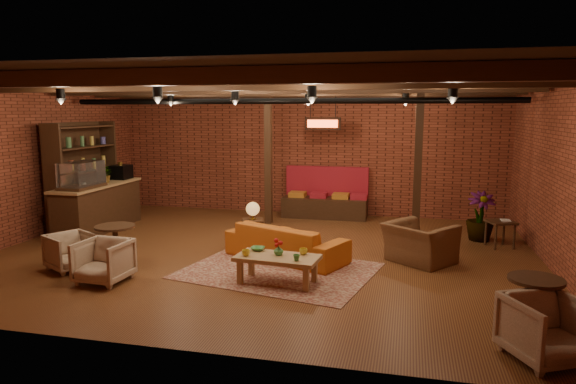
% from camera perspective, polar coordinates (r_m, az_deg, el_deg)
% --- Properties ---
extents(floor, '(10.00, 10.00, 0.00)m').
position_cam_1_polar(floor, '(9.71, -2.82, -6.83)').
color(floor, '#421D10').
rests_on(floor, ground).
extents(ceiling, '(10.00, 8.00, 0.02)m').
position_cam_1_polar(ceiling, '(9.36, -2.97, 12.36)').
color(ceiling, black).
rests_on(ceiling, wall_back).
extents(wall_back, '(10.00, 0.02, 3.20)m').
position_cam_1_polar(wall_back, '(13.28, 1.92, 4.47)').
color(wall_back, brown).
rests_on(wall_back, ground).
extents(wall_front, '(10.00, 0.02, 3.20)m').
position_cam_1_polar(wall_front, '(5.71, -14.11, -1.87)').
color(wall_front, brown).
rests_on(wall_front, ground).
extents(wall_left, '(0.02, 8.00, 3.20)m').
position_cam_1_polar(wall_left, '(11.81, -26.92, 2.93)').
color(wall_left, brown).
rests_on(wall_left, ground).
extents(wall_right, '(0.02, 8.00, 3.20)m').
position_cam_1_polar(wall_right, '(9.35, 28.03, 1.50)').
color(wall_right, brown).
rests_on(wall_right, ground).
extents(ceiling_beams, '(9.80, 6.40, 0.22)m').
position_cam_1_polar(ceiling_beams, '(9.36, -2.97, 11.63)').
color(ceiling_beams, black).
rests_on(ceiling_beams, ceiling).
extents(ceiling_pipe, '(9.60, 0.12, 0.12)m').
position_cam_1_polar(ceiling_pipe, '(10.89, -0.57, 10.06)').
color(ceiling_pipe, black).
rests_on(ceiling_pipe, ceiling).
extents(post_left, '(0.16, 0.16, 3.20)m').
position_cam_1_polar(post_left, '(12.06, -2.20, 4.01)').
color(post_left, black).
rests_on(post_left, ground).
extents(post_right, '(0.16, 0.16, 3.20)m').
position_cam_1_polar(post_right, '(11.03, 14.25, 3.27)').
color(post_right, black).
rests_on(post_right, ground).
extents(service_counter, '(0.80, 2.50, 1.60)m').
position_cam_1_polar(service_counter, '(12.16, -20.38, -0.31)').
color(service_counter, black).
rests_on(service_counter, ground).
extents(plant_counter, '(0.35, 0.39, 0.30)m').
position_cam_1_polar(plant_counter, '(12.21, -19.58, 1.76)').
color(plant_counter, '#337F33').
rests_on(plant_counter, service_counter).
extents(shelving_hutch, '(0.52, 2.00, 2.40)m').
position_cam_1_polar(shelving_hutch, '(12.41, -21.77, 1.66)').
color(shelving_hutch, black).
rests_on(shelving_hutch, ground).
extents(banquette, '(2.10, 0.70, 1.00)m').
position_cam_1_polar(banquette, '(12.87, 4.12, -0.63)').
color(banquette, maroon).
rests_on(banquette, ground).
extents(service_sign, '(0.86, 0.06, 0.30)m').
position_cam_1_polar(service_sign, '(12.24, 3.88, 7.59)').
color(service_sign, '#F14918').
rests_on(service_sign, ceiling).
extents(ceiling_spotlights, '(6.40, 4.40, 0.28)m').
position_cam_1_polar(ceiling_spotlights, '(9.35, -2.96, 10.28)').
color(ceiling_spotlights, black).
rests_on(ceiling_spotlights, ceiling).
extents(rug, '(3.44, 2.90, 0.01)m').
position_cam_1_polar(rug, '(8.69, -1.04, -8.72)').
color(rug, maroon).
rests_on(rug, floor).
extents(sofa, '(2.38, 1.67, 0.65)m').
position_cam_1_polar(sofa, '(9.26, -0.18, -5.54)').
color(sofa, '#B45619').
rests_on(sofa, floor).
extents(coffee_table, '(1.33, 0.75, 0.69)m').
position_cam_1_polar(coffee_table, '(7.99, -1.25, -7.44)').
color(coffee_table, '#A2734B').
rests_on(coffee_table, floor).
extents(side_table_lamp, '(0.53, 0.53, 0.86)m').
position_cam_1_polar(side_table_lamp, '(10.24, -3.93, -2.25)').
color(side_table_lamp, black).
rests_on(side_table_lamp, floor).
extents(round_table_left, '(0.68, 0.68, 0.71)m').
position_cam_1_polar(round_table_left, '(9.34, -18.63, -4.92)').
color(round_table_left, black).
rests_on(round_table_left, floor).
extents(armchair_a, '(0.87, 0.88, 0.69)m').
position_cam_1_polar(armchair_a, '(9.41, -23.02, -5.92)').
color(armchair_a, beige).
rests_on(armchair_a, floor).
extents(armchair_b, '(0.76, 0.71, 0.74)m').
position_cam_1_polar(armchair_b, '(8.53, -19.83, -7.04)').
color(armchair_b, beige).
rests_on(armchair_b, floor).
extents(armchair_right, '(1.28, 1.21, 0.94)m').
position_cam_1_polar(armchair_right, '(9.32, 14.44, -4.81)').
color(armchair_right, brown).
rests_on(armchair_right, floor).
extents(side_table_book, '(0.61, 0.61, 0.55)m').
position_cam_1_polar(side_table_book, '(10.84, 22.55, -3.18)').
color(side_table_book, black).
rests_on(side_table_book, floor).
extents(round_table_right, '(0.63, 0.63, 0.74)m').
position_cam_1_polar(round_table_right, '(6.75, 25.74, -10.58)').
color(round_table_right, black).
rests_on(round_table_right, floor).
extents(armchair_far, '(1.00, 0.97, 0.78)m').
position_cam_1_polar(armchair_far, '(6.27, 26.83, -13.17)').
color(armchair_far, beige).
rests_on(armchair_far, floor).
extents(plant_tall, '(1.99, 1.99, 3.03)m').
position_cam_1_polar(plant_tall, '(11.11, 20.88, 2.56)').
color(plant_tall, '#4C7F4C').
rests_on(plant_tall, floor).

